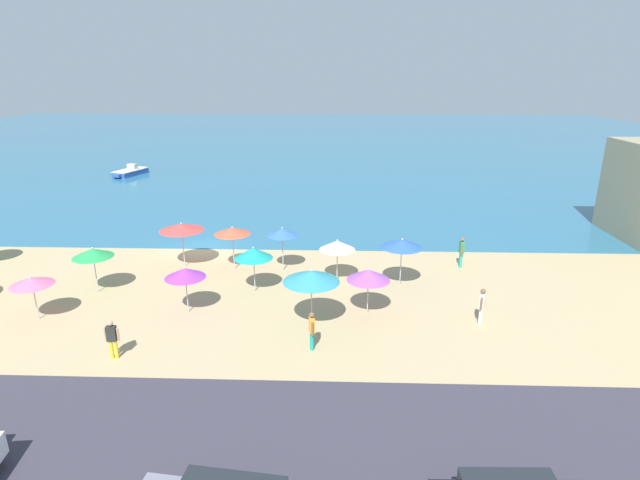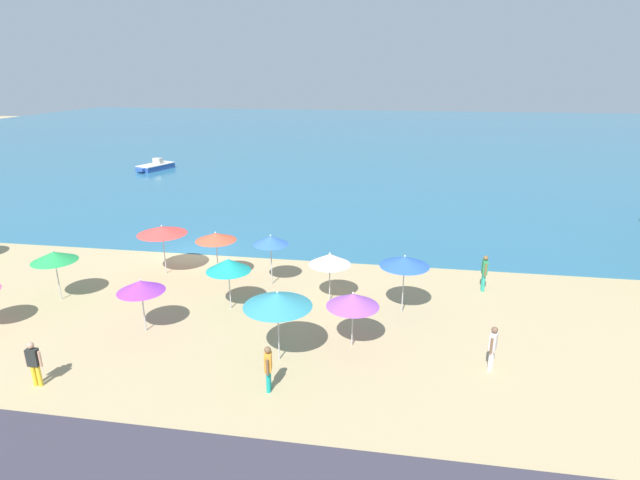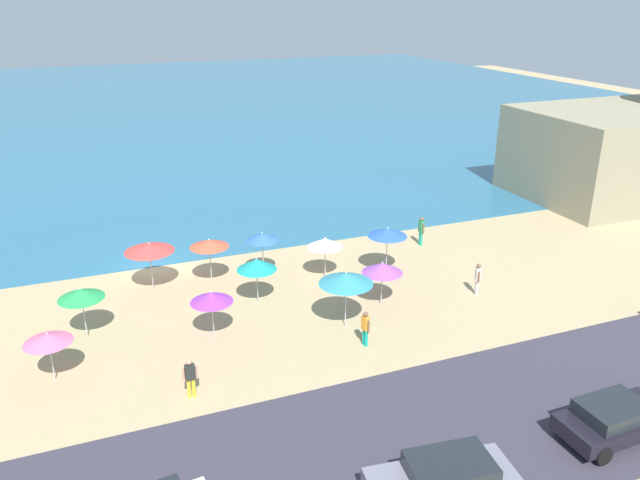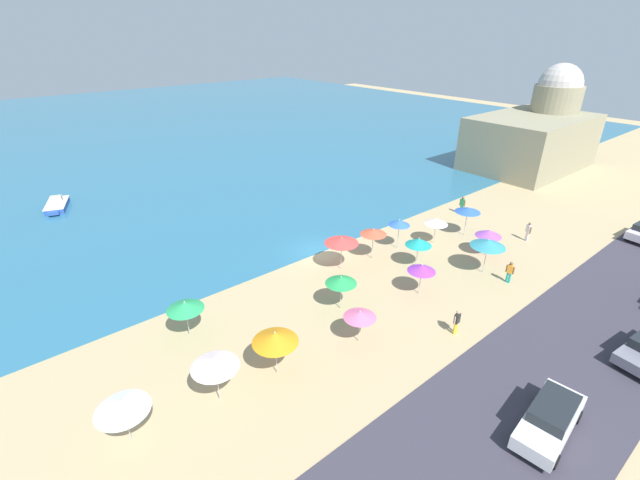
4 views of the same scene
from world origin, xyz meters
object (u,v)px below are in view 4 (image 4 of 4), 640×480
(beach_umbrella_5, at_px, (399,223))
(bather_2, at_px, (457,321))
(beach_umbrella_13, at_px, (489,233))
(beach_umbrella_6, at_px, (342,241))
(beach_umbrella_8, at_px, (468,210))
(beach_umbrella_4, at_px, (419,242))
(beach_umbrella_11, at_px, (488,243))
(beach_umbrella_7, at_px, (341,280))
(beach_umbrella_1, at_px, (360,315))
(bather_1, at_px, (510,271))
(beach_umbrella_9, at_px, (422,268))
(skiff_nearshore, at_px, (57,205))
(beach_umbrella_14, at_px, (436,221))
(beach_umbrella_12, at_px, (215,363))
(bather_3, at_px, (528,231))
(harbor_fortress, at_px, (537,133))
(beach_umbrella_3, at_px, (185,306))
(parked_car_2, at_px, (550,418))
(beach_umbrella_2, at_px, (373,232))
(beach_umbrella_10, at_px, (122,406))
(beach_umbrella_0, at_px, (275,337))
(bather_0, at_px, (462,204))

(beach_umbrella_5, height_order, bather_2, beach_umbrella_5)
(beach_umbrella_13, bearing_deg, beach_umbrella_6, 151.11)
(beach_umbrella_8, bearing_deg, beach_umbrella_4, -173.60)
(beach_umbrella_11, bearing_deg, beach_umbrella_13, 28.60)
(beach_umbrella_11, bearing_deg, beach_umbrella_5, 106.53)
(beach_umbrella_7, bearing_deg, beach_umbrella_1, -113.62)
(beach_umbrella_1, relative_size, bather_1, 1.29)
(beach_umbrella_9, relative_size, beach_umbrella_13, 1.01)
(bather_2, xyz_separation_m, skiff_nearshore, (-13.80, 36.03, -0.51))
(beach_umbrella_14, distance_m, bather_1, 7.20)
(beach_umbrella_14, relative_size, bather_1, 1.41)
(beach_umbrella_7, xyz_separation_m, beach_umbrella_12, (-9.42, -1.84, 0.21))
(beach_umbrella_7, distance_m, bather_1, 12.26)
(bather_2, relative_size, bather_3, 0.98)
(harbor_fortress, bearing_deg, beach_umbrella_3, -175.02)
(beach_umbrella_4, relative_size, parked_car_2, 0.51)
(bather_2, bearing_deg, beach_umbrella_2, 73.51)
(beach_umbrella_3, height_order, bather_2, beach_umbrella_3)
(beach_umbrella_9, bearing_deg, beach_umbrella_5, 53.98)
(beach_umbrella_11, relative_size, parked_car_2, 0.58)
(beach_umbrella_10, bearing_deg, beach_umbrella_0, -5.71)
(beach_umbrella_2, height_order, bather_0, beach_umbrella_2)
(beach_umbrella_2, xyz_separation_m, beach_umbrella_10, (-19.70, -4.75, -0.22))
(beach_umbrella_5, xyz_separation_m, beach_umbrella_8, (6.27, -2.01, 0.09))
(beach_umbrella_8, height_order, bather_3, beach_umbrella_8)
(beach_umbrella_7, height_order, beach_umbrella_10, beach_umbrella_7)
(beach_umbrella_12, bearing_deg, beach_umbrella_14, 9.93)
(beach_umbrella_9, bearing_deg, beach_umbrella_14, 30.20)
(beach_umbrella_10, bearing_deg, bather_0, 9.53)
(beach_umbrella_5, relative_size, parked_car_2, 0.55)
(beach_umbrella_11, xyz_separation_m, harbor_fortress, (29.10, 11.09, 1.73))
(beach_umbrella_11, bearing_deg, beach_umbrella_0, 176.21)
(beach_umbrella_11, bearing_deg, beach_umbrella_4, 129.98)
(beach_umbrella_13, height_order, bather_3, beach_umbrella_13)
(beach_umbrella_4, bearing_deg, beach_umbrella_13, -22.42)
(beach_umbrella_3, relative_size, beach_umbrella_7, 0.99)
(beach_umbrella_6, bearing_deg, parked_car_2, -98.85)
(beach_umbrella_12, bearing_deg, beach_umbrella_7, 11.08)
(beach_umbrella_8, bearing_deg, beach_umbrella_12, -172.99)
(bather_3, height_order, harbor_fortress, harbor_fortress)
(beach_umbrella_14, bearing_deg, skiff_nearshore, 128.61)
(beach_umbrella_12, xyz_separation_m, harbor_fortress, (49.48, 9.66, 1.80))
(beach_umbrella_12, xyz_separation_m, bather_0, (28.48, 5.88, -1.30))
(beach_umbrella_13, relative_size, bather_1, 1.38)
(beach_umbrella_12, distance_m, beach_umbrella_14, 21.80)
(harbor_fortress, bearing_deg, bather_0, -169.80)
(beach_umbrella_9, xyz_separation_m, harbor_fortress, (34.87, 9.89, 2.16))
(beach_umbrella_8, bearing_deg, beach_umbrella_9, -162.05)
(beach_umbrella_3, relative_size, beach_umbrella_4, 0.99)
(beach_umbrella_2, relative_size, beach_umbrella_13, 1.13)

